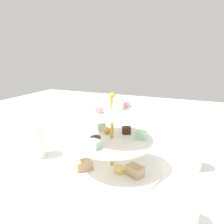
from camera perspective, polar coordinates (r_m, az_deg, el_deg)
The scene contains 7 objects.
ground_plane at distance 0.71m, azimuth 0.00°, elevation -14.55°, with size 2.40×2.40×0.00m, color white.
tiered_serving_stand at distance 0.68m, azimuth 0.04°, elevation -8.95°, with size 0.31×0.31×0.24m.
water_glass_tall_right at distance 0.81m, azimuth -19.48°, elevation -7.08°, with size 0.07×0.07×0.12m, color silver.
water_glass_short_left at distance 0.51m, azimuth 18.40°, elevation -23.27°, with size 0.06×0.06×0.08m, color silver.
butter_knife_left at distance 1.01m, azimuth 2.62°, elevation -5.20°, with size 0.17×0.01×0.00m, color silver.
butter_knife_right at distance 0.57m, azimuth -26.79°, elevation -24.76°, with size 0.17×0.01×0.00m, color silver.
water_glass_mid_back at distance 0.73m, azimuth 20.58°, elevation -10.34°, with size 0.06×0.06×0.10m, color silver.
Camera 1 is at (0.24, -0.57, 0.35)m, focal length 34.56 mm.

